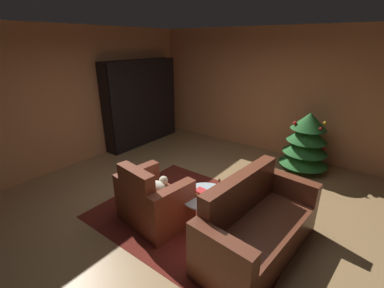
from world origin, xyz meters
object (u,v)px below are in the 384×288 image
at_px(book_stack_on_table, 202,193).
at_px(decorated_tree, 306,142).
at_px(bookshelf_unit, 146,104).
at_px(bottle_on_table, 219,188).
at_px(couch_red, 256,227).
at_px(coffee_table, 205,198).
at_px(armchair_red, 153,201).

height_order(book_stack_on_table, decorated_tree, decorated_tree).
distance_m(bookshelf_unit, bottle_on_table, 3.68).
xyz_separation_m(couch_red, bottle_on_table, (-0.68, 0.23, 0.20)).
bearing_deg(bottle_on_table, bookshelf_unit, 151.92).
distance_m(bottle_on_table, decorated_tree, 2.47).
relative_size(book_stack_on_table, decorated_tree, 0.18).
distance_m(bookshelf_unit, couch_red, 4.41).
xyz_separation_m(coffee_table, book_stack_on_table, (-0.04, -0.04, 0.08)).
height_order(armchair_red, couch_red, couch_red).
xyz_separation_m(bookshelf_unit, couch_red, (3.90, -1.95, -0.66)).
xyz_separation_m(book_stack_on_table, decorated_tree, (0.69, 2.60, 0.13)).
bearing_deg(book_stack_on_table, armchair_red, -144.12).
relative_size(bookshelf_unit, couch_red, 1.13).
relative_size(bookshelf_unit, book_stack_on_table, 9.67).
bearing_deg(coffee_table, book_stack_on_table, -136.87).
bearing_deg(bottle_on_table, couch_red, -18.90).
bearing_deg(decorated_tree, coffee_table, -104.31).
distance_m(couch_red, bottle_on_table, 0.74).
relative_size(book_stack_on_table, bottle_on_table, 0.92).
relative_size(bookshelf_unit, armchair_red, 2.00).
bearing_deg(book_stack_on_table, bookshelf_unit, 148.01).
bearing_deg(bookshelf_unit, armchair_red, -42.85).
xyz_separation_m(bookshelf_unit, armchair_red, (2.49, -2.31, -0.66)).
relative_size(coffee_table, book_stack_on_table, 3.34).
distance_m(bookshelf_unit, armchair_red, 3.46).
height_order(armchair_red, bottle_on_table, armchair_red).
height_order(couch_red, book_stack_on_table, couch_red).
distance_m(couch_red, book_stack_on_table, 0.86).
bearing_deg(decorated_tree, bookshelf_unit, -169.55).
height_order(book_stack_on_table, bottle_on_table, bottle_on_table).
bearing_deg(coffee_table, bottle_on_table, 49.80).
height_order(couch_red, decorated_tree, decorated_tree).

